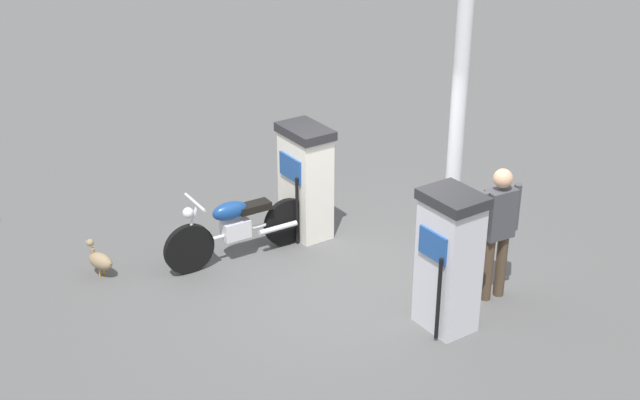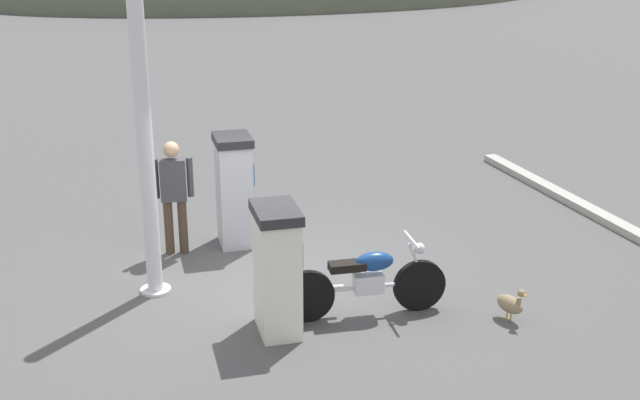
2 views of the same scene
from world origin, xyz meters
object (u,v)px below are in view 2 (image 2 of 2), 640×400
attendant_person (174,190)px  wandering_duck (511,303)px  motorcycle_near_pump (366,281)px  canopy_support_pole (145,150)px  fuel_pump_far (235,190)px  fuel_pump_near (277,269)px

attendant_person → wandering_duck: (3.66, -3.19, -0.74)m
motorcycle_near_pump → canopy_support_pole: canopy_support_pole is taller
wandering_duck → canopy_support_pole: 4.84m
canopy_support_pole → fuel_pump_far: bearing=45.6°
fuel_pump_near → wandering_duck: size_ratio=3.31×
motorcycle_near_pump → attendant_person: bearing=128.0°
fuel_pump_far → canopy_support_pole: size_ratio=0.42×
motorcycle_near_pump → wandering_duck: (1.64, -0.60, -0.23)m
fuel_pump_near → motorcycle_near_pump: size_ratio=0.75×
motorcycle_near_pump → fuel_pump_near: bearing=-175.5°
fuel_pump_far → motorcycle_near_pump: bearing=-67.5°
motorcycle_near_pump → fuel_pump_far: bearing=112.5°
fuel_pump_far → attendant_person: bearing=-171.8°
motorcycle_near_pump → attendant_person: 3.32m
fuel_pump_far → attendant_person: 0.91m
motorcycle_near_pump → attendant_person: (-2.02, 2.59, 0.50)m
fuel_pump_far → attendant_person: (-0.89, -0.13, 0.12)m
motorcycle_near_pump → canopy_support_pole: size_ratio=0.52×
wandering_duck → fuel_pump_far: bearing=129.8°
motorcycle_near_pump → wandering_duck: size_ratio=4.41×
fuel_pump_near → wandering_duck: bearing=-10.6°
wandering_duck → canopy_support_pole: size_ratio=0.12×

